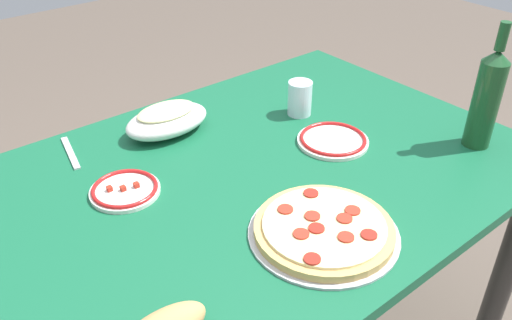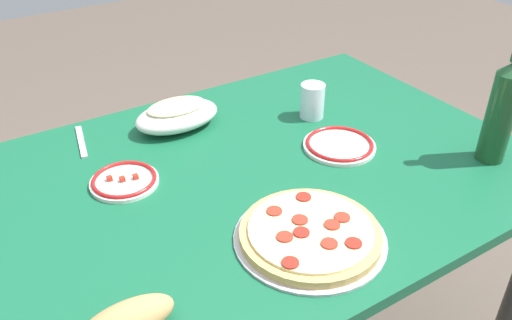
{
  "view_description": "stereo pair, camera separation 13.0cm",
  "coord_description": "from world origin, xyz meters",
  "px_view_note": "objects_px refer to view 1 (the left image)",
  "views": [
    {
      "loc": [
        0.69,
        0.85,
        1.47
      ],
      "look_at": [
        0.0,
        0.0,
        0.76
      ],
      "focal_mm": 37.46,
      "sensor_mm": 36.0,
      "label": 1
    },
    {
      "loc": [
        0.59,
        0.93,
        1.47
      ],
      "look_at": [
        0.0,
        0.0,
        0.76
      ],
      "focal_mm": 37.46,
      "sensor_mm": 36.0,
      "label": 2
    }
  ],
  "objects_px": {
    "wine_bottle": "(487,97)",
    "side_plate_far": "(333,140)",
    "baked_pasta_dish": "(167,119)",
    "dining_table": "(256,205)",
    "side_plate_near": "(125,190)",
    "water_glass": "(300,98)",
    "pepperoni_pizza": "(324,229)"
  },
  "relations": [
    {
      "from": "wine_bottle",
      "to": "side_plate_far",
      "type": "relative_size",
      "value": 1.74
    },
    {
      "from": "baked_pasta_dish",
      "to": "wine_bottle",
      "type": "height_order",
      "value": "wine_bottle"
    },
    {
      "from": "dining_table",
      "to": "side_plate_near",
      "type": "bearing_deg",
      "value": -21.88
    },
    {
      "from": "water_glass",
      "to": "pepperoni_pizza",
      "type": "bearing_deg",
      "value": 52.43
    },
    {
      "from": "water_glass",
      "to": "side_plate_near",
      "type": "xyz_separation_m",
      "value": [
        0.58,
        0.03,
        -0.04
      ]
    },
    {
      "from": "dining_table",
      "to": "wine_bottle",
      "type": "height_order",
      "value": "wine_bottle"
    },
    {
      "from": "pepperoni_pizza",
      "to": "side_plate_far",
      "type": "relative_size",
      "value": 1.66
    },
    {
      "from": "side_plate_near",
      "to": "side_plate_far",
      "type": "height_order",
      "value": "side_plate_near"
    },
    {
      "from": "dining_table",
      "to": "side_plate_far",
      "type": "distance_m",
      "value": 0.27
    },
    {
      "from": "water_glass",
      "to": "baked_pasta_dish",
      "type": "bearing_deg",
      "value": -22.76
    },
    {
      "from": "dining_table",
      "to": "pepperoni_pizza",
      "type": "height_order",
      "value": "pepperoni_pizza"
    },
    {
      "from": "wine_bottle",
      "to": "water_glass",
      "type": "bearing_deg",
      "value": -59.73
    },
    {
      "from": "dining_table",
      "to": "water_glass",
      "type": "relative_size",
      "value": 13.68
    },
    {
      "from": "water_glass",
      "to": "side_plate_near",
      "type": "height_order",
      "value": "water_glass"
    },
    {
      "from": "wine_bottle",
      "to": "side_plate_near",
      "type": "distance_m",
      "value": 0.93
    },
    {
      "from": "side_plate_near",
      "to": "side_plate_far",
      "type": "xyz_separation_m",
      "value": [
        -0.54,
        0.15,
        -0.0
      ]
    },
    {
      "from": "pepperoni_pizza",
      "to": "side_plate_far",
      "type": "xyz_separation_m",
      "value": [
        -0.29,
        -0.25,
        -0.01
      ]
    },
    {
      "from": "side_plate_near",
      "to": "baked_pasta_dish",
      "type": "bearing_deg",
      "value": -141.1
    },
    {
      "from": "water_glass",
      "to": "side_plate_far",
      "type": "bearing_deg",
      "value": 76.28
    },
    {
      "from": "baked_pasta_dish",
      "to": "side_plate_far",
      "type": "height_order",
      "value": "baked_pasta_dish"
    },
    {
      "from": "dining_table",
      "to": "baked_pasta_dish",
      "type": "bearing_deg",
      "value": -76.98
    },
    {
      "from": "pepperoni_pizza",
      "to": "wine_bottle",
      "type": "xyz_separation_m",
      "value": [
        -0.58,
        -0.01,
        0.12
      ]
    },
    {
      "from": "wine_bottle",
      "to": "water_glass",
      "type": "xyz_separation_m",
      "value": [
        0.25,
        -0.42,
        -0.09
      ]
    },
    {
      "from": "dining_table",
      "to": "pepperoni_pizza",
      "type": "xyz_separation_m",
      "value": [
        0.04,
        0.28,
        0.12
      ]
    },
    {
      "from": "pepperoni_pizza",
      "to": "wine_bottle",
      "type": "bearing_deg",
      "value": -179.49
    },
    {
      "from": "baked_pasta_dish",
      "to": "water_glass",
      "type": "relative_size",
      "value": 2.38
    },
    {
      "from": "wine_bottle",
      "to": "side_plate_far",
      "type": "distance_m",
      "value": 0.4
    },
    {
      "from": "pepperoni_pizza",
      "to": "wine_bottle",
      "type": "relative_size",
      "value": 0.95
    },
    {
      "from": "pepperoni_pizza",
      "to": "side_plate_near",
      "type": "xyz_separation_m",
      "value": [
        0.25,
        -0.4,
        -0.01
      ]
    },
    {
      "from": "dining_table",
      "to": "water_glass",
      "type": "distance_m",
      "value": 0.36
    },
    {
      "from": "baked_pasta_dish",
      "to": "dining_table",
      "type": "bearing_deg",
      "value": 103.02
    },
    {
      "from": "baked_pasta_dish",
      "to": "water_glass",
      "type": "xyz_separation_m",
      "value": [
        -0.36,
        0.15,
        0.01
      ]
    }
  ]
}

